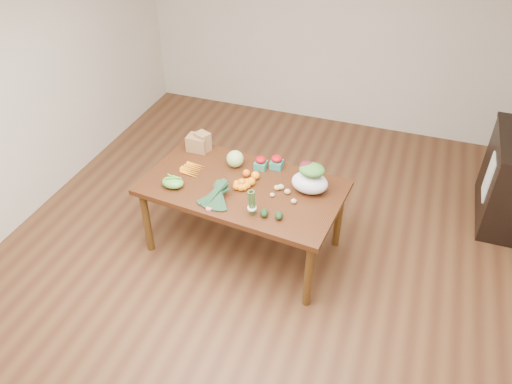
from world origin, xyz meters
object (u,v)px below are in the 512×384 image
(mandarin_cluster, at_px, (242,183))
(dining_table, at_px, (243,217))
(cabbage, at_px, (235,159))
(paper_bag, at_px, (198,142))
(salad_bag, at_px, (310,179))
(kale_bunch, at_px, (214,196))
(asparagus_bundle, at_px, (252,202))

(mandarin_cluster, bearing_deg, dining_table, 103.34)
(dining_table, xyz_separation_m, cabbage, (-0.17, 0.26, 0.46))
(paper_bag, bearing_deg, cabbage, -17.45)
(salad_bag, bearing_deg, paper_bag, 166.66)
(dining_table, bearing_deg, kale_bunch, -107.45)
(mandarin_cluster, bearing_deg, paper_bag, 144.80)
(asparagus_bundle, bearing_deg, cabbage, 127.91)
(asparagus_bundle, xyz_separation_m, salad_bag, (0.37, 0.47, 0.00))
(paper_bag, distance_m, salad_bag, 1.24)
(cabbage, bearing_deg, dining_table, -56.73)
(kale_bunch, xyz_separation_m, asparagus_bundle, (0.35, -0.03, 0.05))
(paper_bag, relative_size, cabbage, 1.66)
(kale_bunch, distance_m, asparagus_bundle, 0.36)
(mandarin_cluster, xyz_separation_m, salad_bag, (0.58, 0.16, 0.07))
(dining_table, height_order, cabbage, cabbage)
(salad_bag, bearing_deg, mandarin_cluster, -164.52)
(cabbage, xyz_separation_m, salad_bag, (0.76, -0.15, 0.04))
(paper_bag, bearing_deg, dining_table, -33.09)
(mandarin_cluster, height_order, asparagus_bundle, asparagus_bundle)
(kale_bunch, height_order, salad_bag, salad_bag)
(kale_bunch, xyz_separation_m, salad_bag, (0.72, 0.44, 0.05))
(cabbage, bearing_deg, salad_bag, -10.84)
(paper_bag, relative_size, salad_bag, 0.83)
(mandarin_cluster, relative_size, asparagus_bundle, 0.72)
(salad_bag, bearing_deg, kale_bunch, -148.62)
(dining_table, bearing_deg, salad_bag, 17.03)
(paper_bag, bearing_deg, asparagus_bundle, -41.99)
(paper_bag, height_order, salad_bag, salad_bag)
(mandarin_cluster, xyz_separation_m, kale_bunch, (-0.15, -0.28, 0.03))
(paper_bag, height_order, cabbage, paper_bag)
(asparagus_bundle, bearing_deg, mandarin_cluster, 129.26)
(asparagus_bundle, height_order, salad_bag, asparagus_bundle)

